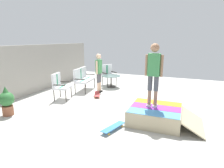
{
  "coord_description": "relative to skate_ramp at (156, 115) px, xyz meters",
  "views": [
    {
      "loc": [
        -5.76,
        -2.21,
        2.29
      ],
      "look_at": [
        0.35,
        0.3,
        0.7
      ],
      "focal_mm": 29.97,
      "sensor_mm": 36.0,
      "label": 1
    }
  ],
  "objects": [
    {
      "name": "skateboard_by_bench",
      "position": [
        1.58,
        2.66,
        -0.14
      ],
      "size": [
        0.8,
        0.54,
        0.1
      ],
      "color": "#B23838",
      "rests_on": "ground_plane"
    },
    {
      "name": "patio_chair_by_wall",
      "position": [
        0.67,
        3.81,
        0.39
      ],
      "size": [
        0.73,
        0.68,
        1.02
      ],
      "color": "#2D2823",
      "rests_on": "ground_plane"
    },
    {
      "name": "patio_chair_near_house",
      "position": [
        3.64,
        3.07,
        0.39
      ],
      "size": [
        0.82,
        0.8,
        1.02
      ],
      "color": "#2D2823",
      "rests_on": "ground_plane"
    },
    {
      "name": "person_skater",
      "position": [
        0.03,
        0.13,
        1.25
      ],
      "size": [
        0.25,
        0.48,
        1.75
      ],
      "color": "silver",
      "rests_on": "skate_ramp"
    },
    {
      "name": "skateboard_spare",
      "position": [
        -0.92,
        0.93,
        -0.14
      ],
      "size": [
        0.82,
        0.42,
        0.1
      ],
      "color": "#3372B2",
      "rests_on": "ground_plane"
    },
    {
      "name": "patio_bench",
      "position": [
        2.16,
        3.67,
        0.4
      ],
      "size": [
        1.31,
        0.71,
        1.02
      ],
      "color": "#2D2823",
      "rests_on": "ground_plane"
    },
    {
      "name": "skate_ramp",
      "position": [
        0.0,
        0.0,
        0.0
      ],
      "size": [
        1.33,
        1.98,
        0.44
      ],
      "color": "tan",
      "rests_on": "ground_plane"
    },
    {
      "name": "ground_plane",
      "position": [
        0.74,
        1.5,
        -0.27
      ],
      "size": [
        12.0,
        12.0,
        0.1
      ],
      "primitive_type": "cube",
      "color": "beige"
    },
    {
      "name": "person_watching",
      "position": [
        2.16,
        2.85,
        0.76
      ],
      "size": [
        0.48,
        0.25,
        1.69
      ],
      "color": "black",
      "rests_on": "ground_plane"
    },
    {
      "name": "patio_table",
      "position": [
        3.17,
        2.7,
        0.18
      ],
      "size": [
        0.9,
        0.9,
        0.57
      ],
      "color": "#2D2823",
      "rests_on": "ground_plane"
    },
    {
      "name": "back_wall_cinderblock",
      "position": [
        0.74,
        5.5,
        0.81
      ],
      "size": [
        9.0,
        0.2,
        2.06
      ],
      "color": "#9E998E",
      "rests_on": "ground_plane"
    },
    {
      "name": "potted_plant",
      "position": [
        -1.24,
        4.3,
        0.25
      ],
      "size": [
        0.44,
        0.44,
        0.92
      ],
      "color": "brown",
      "rests_on": "ground_plane"
    }
  ]
}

